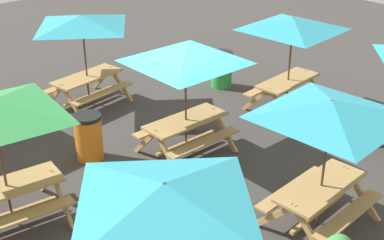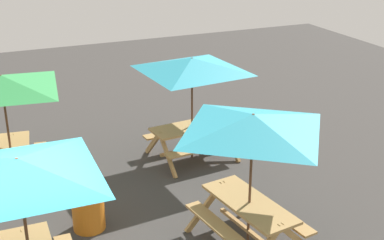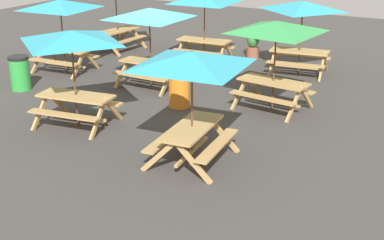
% 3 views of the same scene
% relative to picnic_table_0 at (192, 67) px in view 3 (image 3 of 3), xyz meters
% --- Properties ---
extents(ground_plane, '(29.86, 29.86, 0.00)m').
position_rel_picnic_table_0_xyz_m(ground_plane, '(3.44, -3.84, -1.99)').
color(ground_plane, '#3D3A38').
rests_on(ground_plane, ground).
extents(picnic_table_0, '(2.82, 2.82, 2.34)m').
position_rel_picnic_table_0_xyz_m(picnic_table_0, '(0.00, 0.00, 0.00)').
color(picnic_table_0, tan).
rests_on(picnic_table_0, ground).
extents(picnic_table_1, '(2.82, 2.82, 2.34)m').
position_rel_picnic_table_0_xyz_m(picnic_table_1, '(6.87, -3.95, 0.00)').
color(picnic_table_1, tan).
rests_on(picnic_table_1, ground).
extents(picnic_table_2, '(2.82, 2.82, 2.34)m').
position_rel_picnic_table_0_xyz_m(picnic_table_2, '(3.55, -7.28, 0.00)').
color(picnic_table_2, tan).
rests_on(picnic_table_2, ground).
extents(picnic_table_3, '(2.26, 2.26, 2.34)m').
position_rel_picnic_table_0_xyz_m(picnic_table_3, '(3.38, -0.44, 0.00)').
color(picnic_table_3, tan).
rests_on(picnic_table_3, ground).
extents(picnic_table_4, '(2.83, 2.83, 2.34)m').
position_rel_picnic_table_0_xyz_m(picnic_table_4, '(3.55, -3.93, 0.00)').
color(picnic_table_4, tan).
rests_on(picnic_table_4, ground).
extents(picnic_table_6, '(2.24, 2.24, 2.34)m').
position_rel_picnic_table_0_xyz_m(picnic_table_6, '(0.20, -7.34, 0.00)').
color(picnic_table_6, tan).
rests_on(picnic_table_6, ground).
extents(picnic_table_7, '(2.80, 2.80, 2.34)m').
position_rel_picnic_table_0_xyz_m(picnic_table_7, '(-0.28, -3.79, 0.00)').
color(picnic_table_7, tan).
rests_on(picnic_table_7, ground).
extents(trash_bin_green, '(0.59, 0.59, 0.98)m').
position_rel_picnic_table_0_xyz_m(trash_bin_green, '(6.69, -1.86, -1.49)').
color(trash_bin_green, green).
rests_on(trash_bin_green, ground).
extents(trash_bin_orange, '(0.59, 0.59, 0.98)m').
position_rel_picnic_table_0_xyz_m(trash_bin_orange, '(1.91, -2.78, -1.49)').
color(trash_bin_orange, orange).
rests_on(trash_bin_orange, ground).
extents(potted_plant_0, '(0.47, 0.47, 1.11)m').
position_rel_picnic_table_0_xyz_m(potted_plant_0, '(2.26, -8.47, -1.41)').
color(potted_plant_0, '#935138').
rests_on(potted_plant_0, ground).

